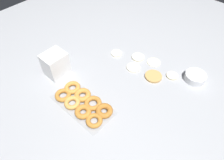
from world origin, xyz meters
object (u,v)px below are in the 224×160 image
Objects in this scene: pancake_1 at (133,67)px; pancake_3 at (154,62)px; pancake_4 at (172,76)px; pancake_2 at (117,53)px; pancake_5 at (138,57)px; pancake_0 at (153,76)px; container_stack at (56,64)px; donut_tray at (83,103)px; batter_bowl at (195,77)px.

pancake_1 is 0.17m from pancake_3.
pancake_1 is 0.99× the size of pancake_3.
pancake_4 is (0.18, -0.03, 0.00)m from pancake_3.
pancake_2 is (-0.19, 0.03, 0.00)m from pancake_1.
pancake_4 is 0.84× the size of pancake_5.
pancake_0 is 0.68m from container_stack.
pancake_3 is at bearing 62.28° from pancake_1.
pancake_1 is 0.20m from pancake_2.
donut_tray is (0.16, -0.50, 0.01)m from pancake_2.
pancake_3 is 0.13m from pancake_5.
container_stack is at bearing -122.83° from pancake_5.
pancake_3 is 0.63m from donut_tray.
donut_tray is at bearing -116.15° from pancake_4.
pancake_2 is at bearing 169.97° from pancake_1.
pancake_2 is 0.46m from pancake_4.
pancake_5 is at bearing 90.98° from donut_tray.
pancake_4 is (0.25, 0.12, 0.00)m from pancake_1.
donut_tray is at bearing -72.06° from pancake_2.
pancake_5 is at bearing -178.77° from pancake_4.
pancake_2 is 0.88× the size of pancake_5.
pancake_1 is 0.25× the size of donut_tray.
pancake_0 is 1.23× the size of pancake_5.
batter_bowl is at bearing 11.13° from pancake_5.
pancake_0 is 1.18× the size of pancake_3.
batter_bowl reaches higher than pancake_0.
pancake_0 is 0.84× the size of batter_bowl.
pancake_5 is at bearing -162.42° from pancake_3.
container_stack reaches higher than pancake_0.
pancake_3 is (0.27, 0.12, -0.00)m from pancake_2.
container_stack is (-0.18, -0.44, 0.08)m from pancake_2.
pancake_0 is 0.28m from batter_bowl.
pancake_5 is 0.24× the size of donut_tray.
batter_bowl is (0.42, 0.66, 0.01)m from donut_tray.
donut_tray reaches higher than pancake_2.
pancake_2 is 0.21× the size of donut_tray.
pancake_5 is at bearing -168.87° from batter_bowl.
pancake_2 is (-0.35, 0.01, -0.00)m from pancake_0.
batter_bowl is (0.43, 0.08, 0.02)m from pancake_5.
donut_tray is at bearing -122.20° from batter_bowl.
pancake_5 is (0.15, 0.08, 0.00)m from pancake_2.
pancake_1 is at bearing 86.05° from donut_tray.
pancake_5 is 0.68× the size of batter_bowl.
donut_tray reaches higher than pancake_0.
pancake_1 reaches higher than pancake_3.
pancake_0 is 0.53m from donut_tray.
donut_tray is 0.78m from batter_bowl.
pancake_0 is at bearing 68.55° from donut_tray.
container_stack is (-0.45, -0.55, 0.08)m from pancake_3.
pancake_4 is (0.45, 0.08, -0.00)m from pancake_2.
pancake_3 is at bearing 50.67° from container_stack.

